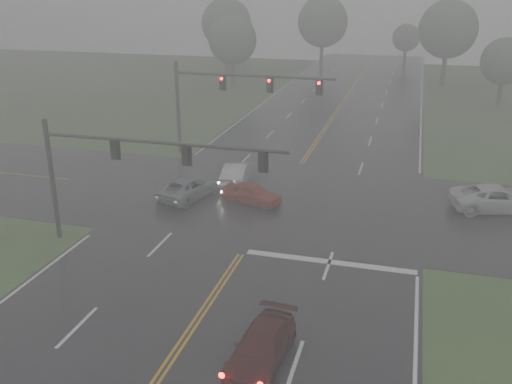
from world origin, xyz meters
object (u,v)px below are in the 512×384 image
(car_grey, at_px, (190,197))
(sedan_silver, at_px, (237,183))
(sedan_maroon, at_px, (261,362))
(pickup_white, at_px, (495,211))
(sedan_red, at_px, (252,203))
(signal_gantry_far, at_px, (224,92))
(signal_gantry_near, at_px, (119,162))

(car_grey, bearing_deg, sedan_silver, -107.37)
(sedan_silver, distance_m, car_grey, 4.09)
(sedan_maroon, xyz_separation_m, pickup_white, (10.00, 18.04, 0.00))
(pickup_white, bearing_deg, sedan_maroon, 136.52)
(sedan_red, height_order, sedan_silver, sedan_silver)
(sedan_red, bearing_deg, sedan_maroon, -148.08)
(sedan_red, height_order, signal_gantry_far, signal_gantry_far)
(sedan_maroon, distance_m, signal_gantry_near, 12.97)
(signal_gantry_far, bearing_deg, pickup_white, -18.50)
(sedan_silver, height_order, signal_gantry_far, signal_gantry_far)
(sedan_maroon, bearing_deg, signal_gantry_near, 145.72)
(car_grey, bearing_deg, signal_gantry_near, 100.36)
(car_grey, relative_size, signal_gantry_far, 0.39)
(sedan_red, xyz_separation_m, sedan_silver, (-2.02, 3.38, 0.00))
(sedan_silver, relative_size, signal_gantry_far, 0.36)
(sedan_maroon, height_order, sedan_red, sedan_red)
(sedan_silver, xyz_separation_m, signal_gantry_far, (-2.89, 6.00, 5.14))
(sedan_red, distance_m, signal_gantry_far, 11.77)
(sedan_maroon, xyz_separation_m, sedan_red, (-4.69, 15.21, 0.00))
(sedan_maroon, relative_size, signal_gantry_near, 0.34)
(signal_gantry_near, bearing_deg, signal_gantry_far, 90.49)
(car_grey, height_order, signal_gantry_near, signal_gantry_near)
(sedan_red, relative_size, signal_gantry_far, 0.30)
(pickup_white, xyz_separation_m, signal_gantry_far, (-19.59, 6.56, 5.14))
(pickup_white, relative_size, signal_gantry_far, 0.44)
(sedan_silver, bearing_deg, signal_gantry_near, 69.90)
(sedan_red, height_order, signal_gantry_near, signal_gantry_near)
(sedan_silver, distance_m, pickup_white, 16.72)
(sedan_red, relative_size, pickup_white, 0.69)
(signal_gantry_far, bearing_deg, sedan_maroon, -68.70)
(sedan_silver, bearing_deg, car_grey, 51.80)
(car_grey, height_order, signal_gantry_far, signal_gantry_far)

